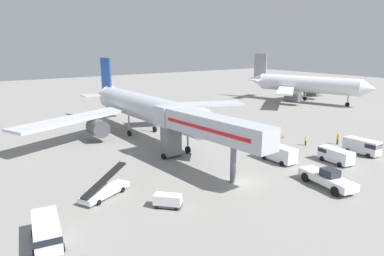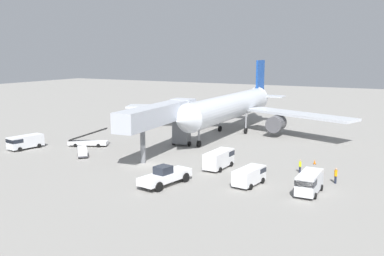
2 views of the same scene
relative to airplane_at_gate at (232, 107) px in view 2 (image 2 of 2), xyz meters
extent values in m
plane|color=gray|center=(-0.85, -27.53, -4.99)|extent=(300.00, 300.00, 0.00)
cylinder|color=silver|center=(0.03, -1.47, 0.17)|extent=(5.23, 32.48, 4.59)
cone|color=silver|center=(0.39, -19.58, 0.17)|extent=(4.57, 3.92, 4.49)
cone|color=silver|center=(-0.35, 17.71, 0.51)|extent=(4.47, 6.05, 4.36)
cube|color=#1947A3|center=(-0.32, 16.22, 4.75)|extent=(0.45, 4.69, 7.34)
cube|color=silver|center=(2.44, 15.85, 0.74)|extent=(5.57, 3.52, 0.24)
cube|color=silver|center=(-3.06, 15.74, 0.74)|extent=(5.57, 3.52, 0.24)
cube|color=silver|center=(12.06, 1.94, -0.86)|extent=(21.71, 12.02, 0.44)
cube|color=silver|center=(-12.13, 1.46, -0.86)|extent=(21.57, 12.74, 0.44)
cylinder|color=#4C4C51|center=(8.45, 0.55, -2.61)|extent=(2.98, 3.84, 2.91)
cylinder|color=#4C4C51|center=(-8.46, 0.21, -2.61)|extent=(2.98, 3.84, 2.91)
cylinder|color=gray|center=(0.28, -14.10, -2.82)|extent=(0.28, 0.28, 3.23)
cylinder|color=black|center=(0.28, -14.10, -4.44)|extent=(0.37, 1.11, 1.10)
cylinder|color=gray|center=(2.63, 0.53, -2.82)|extent=(0.28, 0.28, 3.23)
cylinder|color=black|center=(2.63, 0.53, -4.44)|extent=(0.37, 1.11, 1.10)
cylinder|color=gray|center=(-2.65, 0.43, -2.82)|extent=(0.28, 0.28, 3.23)
cylinder|color=black|center=(-2.65, 0.43, -4.44)|extent=(0.37, 1.11, 1.10)
cube|color=#B2B7C1|center=(-2.10, -23.23, 1.22)|extent=(4.41, 18.07, 2.70)
cube|color=red|center=(-3.62, -23.35, 1.22)|extent=(1.23, 14.98, 0.44)
cube|color=#B2B7C1|center=(-2.86, -13.71, 1.22)|extent=(3.66, 3.06, 2.84)
cube|color=#232833|center=(-2.96, -12.42, 1.47)|extent=(3.31, 0.50, 0.90)
cube|color=slate|center=(-2.81, -14.31, -2.36)|extent=(2.68, 2.00, 4.46)
cylinder|color=black|center=(-4.23, -14.42, -4.59)|extent=(0.36, 0.82, 0.80)
cylinder|color=black|center=(-1.39, -14.20, -4.59)|extent=(0.36, 0.82, 0.80)
cylinder|color=slate|center=(-1.82, -26.79, -2.56)|extent=(0.70, 0.70, 4.86)
cube|color=white|center=(6.25, -34.06, -4.01)|extent=(3.48, 7.42, 0.86)
cube|color=#232833|center=(6.18, -34.41, -3.13)|extent=(1.87, 2.05, 0.90)
cylinder|color=black|center=(6.89, -36.53, -4.44)|extent=(0.59, 1.15, 1.10)
cylinder|color=black|center=(4.78, -36.15, -4.44)|extent=(0.59, 1.15, 1.10)
cylinder|color=black|center=(7.71, -31.96, -4.44)|extent=(0.59, 1.15, 1.10)
cylinder|color=black|center=(5.60, -31.58, -4.44)|extent=(0.59, 1.15, 1.10)
cube|color=white|center=(-15.91, -21.96, -4.41)|extent=(6.38, 4.32, 0.55)
cube|color=black|center=(-15.91, -21.96, -3.03)|extent=(6.07, 3.63, 2.18)
cylinder|color=black|center=(-14.59, -20.39, -4.69)|extent=(0.64, 0.46, 0.60)
cylinder|color=black|center=(-13.86, -21.89, -4.69)|extent=(0.64, 0.46, 0.60)
cylinder|color=black|center=(-17.96, -22.03, -4.69)|extent=(0.64, 0.46, 0.60)
cylinder|color=black|center=(-17.23, -23.54, -4.69)|extent=(0.64, 0.46, 0.60)
cube|color=silver|center=(-23.31, -28.13, -3.79)|extent=(2.90, 5.73, 1.82)
cube|color=#1E232D|center=(-23.61, -29.96, -3.39)|extent=(2.34, 2.06, 0.58)
cylinder|color=black|center=(-22.60, -29.96, -4.65)|extent=(0.47, 0.73, 0.68)
cylinder|color=black|center=(-24.56, -29.65, -4.65)|extent=(0.47, 0.73, 0.68)
cylinder|color=black|center=(-22.07, -26.61, -4.65)|extent=(0.47, 0.73, 0.68)
cylinder|color=black|center=(-24.02, -26.30, -4.65)|extent=(0.47, 0.73, 0.68)
cube|color=silver|center=(21.58, -29.37, -3.69)|extent=(2.02, 5.18, 2.01)
cube|color=#1E232D|center=(21.60, -31.13, -3.25)|extent=(2.02, 1.67, 0.64)
cylinder|color=black|center=(22.55, -30.96, -4.65)|extent=(0.36, 0.68, 0.68)
cylinder|color=black|center=(20.66, -30.98, -4.65)|extent=(0.36, 0.68, 0.68)
cylinder|color=black|center=(22.51, -27.76, -4.65)|extent=(0.36, 0.68, 0.68)
cylinder|color=black|center=(20.62, -27.78, -4.65)|extent=(0.36, 0.68, 0.68)
cube|color=white|center=(8.62, -24.52, -3.69)|extent=(2.15, 5.50, 2.03)
cube|color=#1E232D|center=(8.67, -22.67, -3.24)|extent=(2.08, 1.80, 0.65)
cylinder|color=black|center=(7.70, -22.81, -4.65)|extent=(0.38, 0.69, 0.68)
cylinder|color=black|center=(9.63, -22.86, -4.65)|extent=(0.38, 0.69, 0.68)
cylinder|color=black|center=(7.61, -26.18, -4.65)|extent=(0.38, 0.69, 0.68)
cylinder|color=black|center=(9.54, -26.23, -4.65)|extent=(0.38, 0.69, 0.68)
cube|color=white|center=(14.77, -29.56, -3.85)|extent=(2.51, 5.03, 1.70)
cube|color=#1E232D|center=(14.96, -27.93, -3.47)|extent=(2.15, 1.77, 0.55)
cylinder|color=black|center=(14.02, -27.96, -4.65)|extent=(0.43, 0.72, 0.68)
cylinder|color=black|center=(15.88, -28.19, -4.65)|extent=(0.43, 0.72, 0.68)
cylinder|color=black|center=(13.66, -30.93, -4.65)|extent=(0.43, 0.72, 0.68)
cylinder|color=black|center=(15.52, -31.16, -4.65)|extent=(0.43, 0.72, 0.68)
cube|color=#38383D|center=(-11.64, -28.06, -4.70)|extent=(2.88, 2.90, 0.22)
cube|color=silver|center=(-11.64, -28.06, -4.09)|extent=(2.88, 2.90, 1.00)
cylinder|color=black|center=(-12.75, -27.78, -4.81)|extent=(0.34, 0.34, 0.36)
cylinder|color=black|center=(-11.90, -26.95, -4.81)|extent=(0.34, 0.34, 0.36)
cylinder|color=black|center=(-11.38, -29.18, -4.81)|extent=(0.34, 0.34, 0.36)
cylinder|color=black|center=(-10.53, -28.35, -4.81)|extent=(0.34, 0.34, 0.36)
cylinder|color=#1E2333|center=(23.41, -24.20, -4.55)|extent=(0.27, 0.27, 0.89)
cylinder|color=orange|center=(23.41, -24.20, -3.75)|extent=(0.36, 0.36, 0.70)
sphere|color=tan|center=(23.41, -24.20, -3.26)|extent=(0.24, 0.24, 0.24)
cylinder|color=#1E2333|center=(18.57, -21.56, -4.58)|extent=(0.24, 0.24, 0.81)
cylinder|color=#D8EA19|center=(18.57, -21.56, -3.86)|extent=(0.32, 0.32, 0.64)
sphere|color=tan|center=(18.57, -21.56, -3.41)|extent=(0.22, 0.22, 0.22)
cube|color=black|center=(19.23, -16.29, -4.98)|extent=(0.40, 0.40, 0.03)
cone|color=orange|center=(19.23, -16.29, -4.67)|extent=(0.34, 0.34, 0.59)
camera|label=1|loc=(-28.37, -56.46, 11.16)|focal=32.86mm
camera|label=2|loc=(31.92, -75.41, 10.05)|focal=40.98mm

